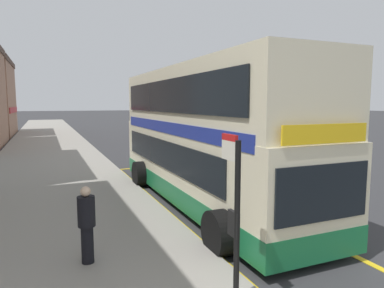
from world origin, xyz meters
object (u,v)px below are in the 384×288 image
object	(u,v)px
bus_stop_sign	(235,207)
pedestrian_waiting_near_sign	(87,222)
double_decker_bus	(203,141)
parked_car_silver_ahead	(162,130)

from	to	relation	value
bus_stop_sign	pedestrian_waiting_near_sign	bearing A→B (deg)	128.95
double_decker_bus	pedestrian_waiting_near_sign	bearing A→B (deg)	-140.36
parked_car_silver_ahead	pedestrian_waiting_near_sign	xyz separation A→B (m)	(-9.43, -23.91, 0.17)
bus_stop_sign	pedestrian_waiting_near_sign	size ratio (longest dim) A/B	1.73
double_decker_bus	parked_car_silver_ahead	distance (m)	21.25
bus_stop_sign	parked_car_silver_ahead	size ratio (longest dim) A/B	0.64
parked_car_silver_ahead	pedestrian_waiting_near_sign	size ratio (longest dim) A/B	2.73
parked_car_silver_ahead	double_decker_bus	bearing A→B (deg)	-101.96
double_decker_bus	parked_car_silver_ahead	xyz separation A→B (m)	(5.34, 20.53, -1.26)
parked_car_silver_ahead	pedestrian_waiting_near_sign	distance (m)	25.71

